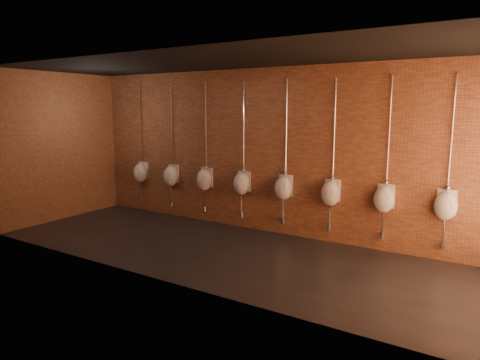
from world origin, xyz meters
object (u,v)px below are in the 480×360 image
(urinal_2, at_px, (204,179))
(urinal_3, at_px, (242,183))
(urinal_1, at_px, (171,175))
(urinal_4, at_px, (283,188))
(urinal_7, at_px, (446,205))
(urinal_6, at_px, (384,198))
(urinal_5, at_px, (331,193))
(urinal_0, at_px, (141,172))

(urinal_2, bearing_deg, urinal_3, 0.00)
(urinal_1, xyz_separation_m, urinal_4, (2.81, 0.00, 0.00))
(urinal_7, bearing_deg, urinal_1, 180.00)
(urinal_1, bearing_deg, urinal_4, 0.00)
(urinal_6, height_order, urinal_7, same)
(urinal_2, xyz_separation_m, urinal_5, (2.81, 0.00, 0.00))
(urinal_0, relative_size, urinal_5, 1.00)
(urinal_1, distance_m, urinal_7, 5.61)
(urinal_6, bearing_deg, urinal_0, 180.00)
(urinal_0, relative_size, urinal_4, 1.00)
(urinal_7, bearing_deg, urinal_2, 180.00)
(urinal_1, height_order, urinal_5, same)
(urinal_2, height_order, urinal_6, same)
(urinal_5, distance_m, urinal_6, 0.94)
(urinal_5, bearing_deg, urinal_3, 180.00)
(urinal_4, bearing_deg, urinal_7, 0.00)
(urinal_2, bearing_deg, urinal_0, 180.00)
(urinal_4, bearing_deg, urinal_3, 180.00)
(urinal_2, xyz_separation_m, urinal_7, (4.68, 0.00, 0.00))
(urinal_0, bearing_deg, urinal_6, 0.00)
(urinal_1, height_order, urinal_2, same)
(urinal_0, height_order, urinal_7, same)
(urinal_3, bearing_deg, urinal_2, 180.00)
(urinal_4, height_order, urinal_6, same)
(urinal_2, distance_m, urinal_4, 1.87)
(urinal_7, bearing_deg, urinal_4, 180.00)
(urinal_0, distance_m, urinal_5, 4.68)
(urinal_4, bearing_deg, urinal_0, 180.00)
(urinal_4, bearing_deg, urinal_5, 0.00)
(urinal_5, height_order, urinal_7, same)
(urinal_0, height_order, urinal_1, same)
(urinal_7, bearing_deg, urinal_0, 180.00)
(urinal_1, distance_m, urinal_3, 1.87)
(urinal_1, distance_m, urinal_5, 3.74)
(urinal_0, relative_size, urinal_2, 1.00)
(urinal_1, height_order, urinal_6, same)
(urinal_4, xyz_separation_m, urinal_7, (2.81, 0.00, 0.00))
(urinal_3, relative_size, urinal_6, 1.00)
(urinal_1, relative_size, urinal_4, 1.00)
(urinal_3, relative_size, urinal_5, 1.00)
(urinal_2, relative_size, urinal_7, 1.00)
(urinal_3, bearing_deg, urinal_5, 0.00)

